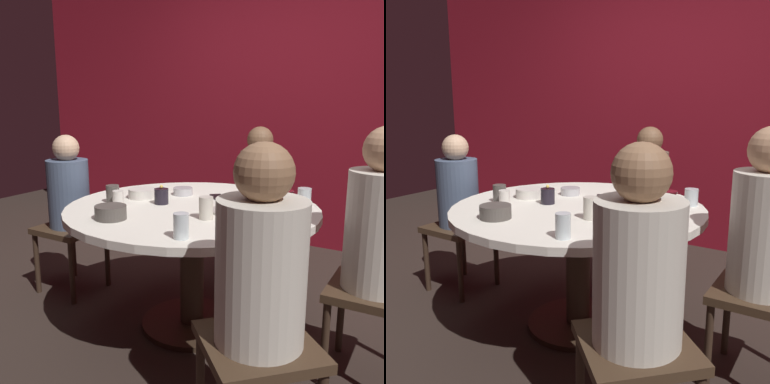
% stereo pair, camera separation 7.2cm
% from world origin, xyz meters
% --- Properties ---
extents(ground_plane, '(8.00, 8.00, 0.00)m').
position_xyz_m(ground_plane, '(0.00, 0.00, 0.00)').
color(ground_plane, '#2D231E').
extents(back_wall, '(6.00, 0.10, 2.60)m').
position_xyz_m(back_wall, '(0.00, 1.84, 1.30)').
color(back_wall, maroon).
rests_on(back_wall, ground).
extents(dining_table, '(1.43, 1.43, 0.74)m').
position_xyz_m(dining_table, '(0.00, 0.00, 0.60)').
color(dining_table, silver).
rests_on(dining_table, ground).
extents(seated_diner_left, '(0.40, 0.40, 1.10)m').
position_xyz_m(seated_diner_left, '(-0.98, 0.00, 0.68)').
color(seated_diner_left, '#3F2D1E').
rests_on(seated_diner_left, ground).
extents(seated_diner_back, '(0.40, 0.40, 1.13)m').
position_xyz_m(seated_diner_back, '(0.00, 1.00, 0.70)').
color(seated_diner_back, '#3F2D1E').
rests_on(seated_diner_back, ground).
extents(seated_diner_right, '(0.40, 0.40, 1.22)m').
position_xyz_m(seated_diner_right, '(0.99, 0.00, 0.75)').
color(seated_diner_right, '#3F2D1E').
rests_on(seated_diner_right, ground).
extents(seated_diner_front_right, '(0.57, 0.57, 1.19)m').
position_xyz_m(seated_diner_front_right, '(0.69, -0.69, 0.74)').
color(seated_diner_front_right, '#3F2D1E').
rests_on(seated_diner_front_right, ground).
extents(candle_holder, '(0.08, 0.08, 0.11)m').
position_xyz_m(candle_holder, '(-0.18, -0.05, 0.78)').
color(candle_holder, black).
rests_on(candle_holder, dining_table).
extents(wine_glass, '(0.08, 0.08, 0.18)m').
position_xyz_m(wine_glass, '(0.59, -0.13, 0.87)').
color(wine_glass, silver).
rests_on(wine_glass, dining_table).
extents(dinner_plate, '(0.21, 0.21, 0.01)m').
position_xyz_m(dinner_plate, '(0.24, -0.02, 0.74)').
color(dinner_plate, '#B2ADA3').
rests_on(dinner_plate, dining_table).
extents(cell_phone, '(0.15, 0.15, 0.01)m').
position_xyz_m(cell_phone, '(0.03, 0.26, 0.74)').
color(cell_phone, black).
rests_on(cell_phone, dining_table).
extents(bowl_serving_large, '(0.12, 0.12, 0.05)m').
position_xyz_m(bowl_serving_large, '(-0.20, 0.22, 0.76)').
color(bowl_serving_large, '#B7B7BC').
rests_on(bowl_serving_large, dining_table).
extents(bowl_salad_center, '(0.16, 0.16, 0.07)m').
position_xyz_m(bowl_salad_center, '(-0.21, -0.45, 0.77)').
color(bowl_salad_center, '#4C4742').
rests_on(bowl_salad_center, dining_table).
extents(bowl_small_white, '(0.17, 0.17, 0.06)m').
position_xyz_m(bowl_small_white, '(-0.37, 0.02, 0.77)').
color(bowl_small_white, silver).
rests_on(bowl_small_white, dining_table).
extents(cup_near_candle, '(0.08, 0.08, 0.10)m').
position_xyz_m(cup_near_candle, '(-0.44, -0.17, 0.79)').
color(cup_near_candle, '#4C4742').
rests_on(cup_near_candle, dining_table).
extents(cup_by_left_diner, '(0.08, 0.08, 0.10)m').
position_xyz_m(cup_by_left_diner, '(0.54, 0.35, 0.79)').
color(cup_by_left_diner, silver).
rests_on(cup_by_left_diner, dining_table).
extents(cup_by_right_diner, '(0.07, 0.07, 0.11)m').
position_xyz_m(cup_by_right_diner, '(0.26, -0.53, 0.79)').
color(cup_by_right_diner, silver).
rests_on(cup_by_right_diner, dining_table).
extents(cup_center_front, '(0.06, 0.06, 0.09)m').
position_xyz_m(cup_center_front, '(-0.35, -0.22, 0.78)').
color(cup_center_front, silver).
rests_on(cup_center_front, dining_table).
extents(cup_far_edge, '(0.07, 0.07, 0.11)m').
position_xyz_m(cup_far_edge, '(0.20, -0.20, 0.80)').
color(cup_far_edge, beige).
rests_on(cup_far_edge, dining_table).
extents(fork_near_plate, '(0.02, 0.18, 0.01)m').
position_xyz_m(fork_near_plate, '(0.56, 0.08, 0.74)').
color(fork_near_plate, '#B7B7BC').
rests_on(fork_near_plate, dining_table).
extents(knife_near_plate, '(0.03, 0.18, 0.01)m').
position_xyz_m(knife_near_plate, '(0.25, 0.49, 0.74)').
color(knife_near_plate, '#B7B7BC').
rests_on(knife_near_plate, dining_table).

